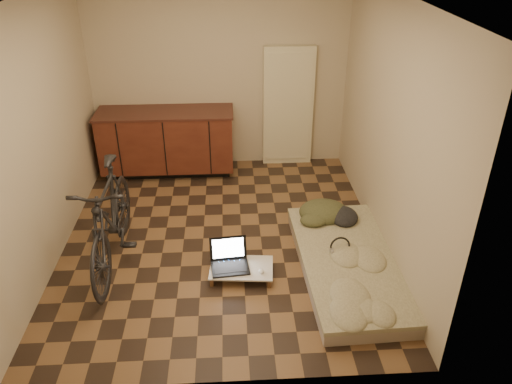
{
  "coord_description": "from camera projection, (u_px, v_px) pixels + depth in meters",
  "views": [
    {
      "loc": [
        0.11,
        -4.71,
        3.25
      ],
      "look_at": [
        0.39,
        0.07,
        0.55
      ],
      "focal_mm": 35.0,
      "sensor_mm": 36.0,
      "label": 1
    }
  ],
  "objects": [
    {
      "name": "laptop",
      "position": [
        230.0,
        261.0,
        5.05
      ],
      "size": [
        0.41,
        0.37,
        0.26
      ],
      "rotation": [
        0.0,
        0.0,
        0.1
      ],
      "color": "black",
      "rests_on": "lap_desk"
    },
    {
      "name": "headphones",
      "position": [
        340.0,
        246.0,
        5.12
      ],
      "size": [
        0.26,
        0.24,
        0.16
      ],
      "primitive_type": null,
      "rotation": [
        0.0,
        0.0,
        0.1
      ],
      "color": "black",
      "rests_on": "futon"
    },
    {
      "name": "mouse",
      "position": [
        261.0,
        271.0,
        4.97
      ],
      "size": [
        0.06,
        0.09,
        0.03
      ],
      "primitive_type": "ellipsoid",
      "rotation": [
        0.0,
        0.0,
        0.06
      ],
      "color": "white",
      "rests_on": "lap_desk"
    },
    {
      "name": "clothing_pile",
      "position": [
        329.0,
        208.0,
        5.7
      ],
      "size": [
        0.61,
        0.51,
        0.24
      ],
      "primitive_type": null,
      "rotation": [
        0.0,
        0.0,
        0.04
      ],
      "color": "#3B3E24",
      "rests_on": "futon"
    },
    {
      "name": "bicycle",
      "position": [
        110.0,
        213.0,
        5.02
      ],
      "size": [
        0.55,
        1.84,
        1.19
      ],
      "primitive_type": "imported",
      "rotation": [
        0.0,
        0.0,
        -0.0
      ],
      "color": "black",
      "rests_on": "ground"
    },
    {
      "name": "cabinets",
      "position": [
        167.0,
        142.0,
        6.9
      ],
      "size": [
        1.84,
        0.62,
        0.91
      ],
      "color": "black",
      "rests_on": "ground"
    },
    {
      "name": "futon",
      "position": [
        349.0,
        264.0,
        5.12
      ],
      "size": [
        1.04,
        2.05,
        0.17
      ],
      "rotation": [
        0.0,
        0.0,
        0.04
      ],
      "color": "#AB9B89",
      "rests_on": "ground"
    },
    {
      "name": "room_shell",
      "position": [
        218.0,
        132.0,
        5.05
      ],
      "size": [
        3.5,
        4.0,
        2.6
      ],
      "color": "brown",
      "rests_on": "ground"
    },
    {
      "name": "lap_desk",
      "position": [
        241.0,
        268.0,
        5.06
      ],
      "size": [
        0.67,
        0.47,
        0.11
      ],
      "rotation": [
        0.0,
        0.0,
        -0.09
      ],
      "color": "brown",
      "rests_on": "ground"
    },
    {
      "name": "appliance_panel",
      "position": [
        288.0,
        107.0,
        7.01
      ],
      "size": [
        0.7,
        0.1,
        1.7
      ],
      "primitive_type": "cube",
      "color": "beige",
      "rests_on": "ground"
    }
  ]
}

